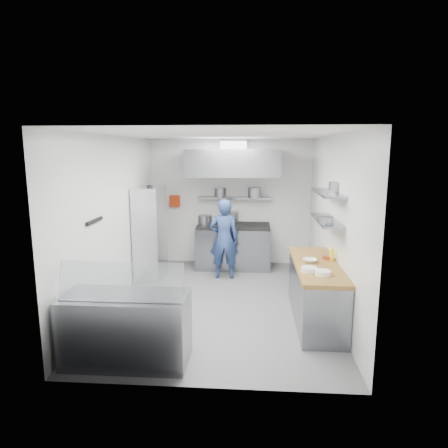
# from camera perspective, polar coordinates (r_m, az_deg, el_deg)

# --- Properties ---
(floor) EXTENTS (5.00, 5.00, 0.00)m
(floor) POSITION_cam_1_polar(r_m,az_deg,el_deg) (6.95, -0.37, -11.11)
(floor) COLOR #4A4A4D
(floor) RESTS_ON ground
(ceiling) EXTENTS (5.00, 5.00, 0.00)m
(ceiling) POSITION_cam_1_polar(r_m,az_deg,el_deg) (6.46, -0.40, 12.64)
(ceiling) COLOR silver
(ceiling) RESTS_ON wall_back
(wall_back) EXTENTS (3.60, 2.80, 0.02)m
(wall_back) POSITION_cam_1_polar(r_m,az_deg,el_deg) (9.03, 0.88, 3.14)
(wall_back) COLOR white
(wall_back) RESTS_ON floor
(wall_front) EXTENTS (3.60, 2.80, 0.02)m
(wall_front) POSITION_cam_1_polar(r_m,az_deg,el_deg) (4.14, -3.14, -5.83)
(wall_front) COLOR white
(wall_front) RESTS_ON floor
(wall_left) EXTENTS (2.80, 5.00, 0.02)m
(wall_left) POSITION_cam_1_polar(r_m,az_deg,el_deg) (6.94, -15.37, 0.51)
(wall_left) COLOR white
(wall_left) RESTS_ON floor
(wall_right) EXTENTS (2.80, 5.00, 0.02)m
(wall_right) POSITION_cam_1_polar(r_m,az_deg,el_deg) (6.67, 15.23, 0.12)
(wall_right) COLOR white
(wall_right) RESTS_ON floor
(gas_range) EXTENTS (1.60, 0.80, 0.90)m
(gas_range) POSITION_cam_1_polar(r_m,az_deg,el_deg) (8.80, 1.36, -3.34)
(gas_range) COLOR gray
(gas_range) RESTS_ON floor
(cooktop) EXTENTS (1.57, 0.78, 0.06)m
(cooktop) POSITION_cam_1_polar(r_m,az_deg,el_deg) (8.70, 1.38, -0.27)
(cooktop) COLOR black
(cooktop) RESTS_ON gas_range
(stock_pot_left) EXTENTS (0.30, 0.30, 0.20)m
(stock_pot_left) POSITION_cam_1_polar(r_m,az_deg,el_deg) (8.68, -2.76, 0.57)
(stock_pot_left) COLOR slate
(stock_pot_left) RESTS_ON cooktop
(stock_pot_mid) EXTENTS (0.35, 0.35, 0.24)m
(stock_pot_mid) POSITION_cam_1_polar(r_m,az_deg,el_deg) (9.02, 0.95, 1.08)
(stock_pot_mid) COLOR slate
(stock_pot_mid) RESTS_ON cooktop
(over_range_shelf) EXTENTS (1.60, 0.30, 0.04)m
(over_range_shelf) POSITION_cam_1_polar(r_m,az_deg,el_deg) (8.85, 1.47, 3.78)
(over_range_shelf) COLOR gray
(over_range_shelf) RESTS_ON wall_back
(shelf_pot_a) EXTENTS (0.26, 0.26, 0.18)m
(shelf_pot_a) POSITION_cam_1_polar(r_m,az_deg,el_deg) (8.98, -0.55, 4.58)
(shelf_pot_a) COLOR slate
(shelf_pot_a) RESTS_ON over_range_shelf
(shelf_pot_b) EXTENTS (0.28, 0.28, 0.22)m
(shelf_pot_b) POSITION_cam_1_polar(r_m,az_deg,el_deg) (8.63, 4.38, 4.44)
(shelf_pot_b) COLOR slate
(shelf_pot_b) RESTS_ON over_range_shelf
(extractor_hood) EXTENTS (1.90, 1.15, 0.55)m
(extractor_hood) POSITION_cam_1_polar(r_m,az_deg,el_deg) (8.37, 1.36, 8.75)
(extractor_hood) COLOR gray
(extractor_hood) RESTS_ON wall_back
(hood_duct) EXTENTS (0.55, 0.55, 0.24)m
(hood_duct) POSITION_cam_1_polar(r_m,az_deg,el_deg) (8.60, 1.45, 11.33)
(hood_duct) COLOR slate
(hood_duct) RESTS_ON extractor_hood
(red_firebox) EXTENTS (0.22, 0.10, 0.26)m
(red_firebox) POSITION_cam_1_polar(r_m,az_deg,el_deg) (9.12, -7.02, 3.27)
(red_firebox) COLOR #AB2C0D
(red_firebox) RESTS_ON wall_back
(chef) EXTENTS (0.60, 0.41, 1.61)m
(chef) POSITION_cam_1_polar(r_m,az_deg,el_deg) (8.00, -0.01, -2.14)
(chef) COLOR navy
(chef) RESTS_ON floor
(wire_rack) EXTENTS (0.50, 0.90, 1.85)m
(wire_rack) POSITION_cam_1_polar(r_m,az_deg,el_deg) (8.13, -10.48, -1.26)
(wire_rack) COLOR silver
(wire_rack) RESTS_ON floor
(rack_bin_a) EXTENTS (0.17, 0.21, 0.19)m
(rack_bin_a) POSITION_cam_1_polar(r_m,az_deg,el_deg) (7.89, -10.96, -2.56)
(rack_bin_a) COLOR white
(rack_bin_a) RESTS_ON wire_rack
(rack_bin_b) EXTENTS (0.15, 0.20, 0.18)m
(rack_bin_b) POSITION_cam_1_polar(r_m,az_deg,el_deg) (8.24, -10.24, 1.56)
(rack_bin_b) COLOR yellow
(rack_bin_b) RESTS_ON wire_rack
(rack_jar) EXTENTS (0.12, 0.12, 0.18)m
(rack_jar) POSITION_cam_1_polar(r_m,az_deg,el_deg) (7.88, -10.54, 4.81)
(rack_jar) COLOR black
(rack_jar) RESTS_ON wire_rack
(knife_strip) EXTENTS (0.04, 0.55, 0.05)m
(knife_strip) POSITION_cam_1_polar(r_m,az_deg,el_deg) (6.08, -18.02, 0.42)
(knife_strip) COLOR black
(knife_strip) RESTS_ON wall_left
(prep_counter_base) EXTENTS (0.62, 2.00, 0.84)m
(prep_counter_base) POSITION_cam_1_polar(r_m,az_deg,el_deg) (6.29, 12.94, -9.65)
(prep_counter_base) COLOR gray
(prep_counter_base) RESTS_ON floor
(prep_counter_top) EXTENTS (0.65, 2.04, 0.06)m
(prep_counter_top) POSITION_cam_1_polar(r_m,az_deg,el_deg) (6.15, 13.11, -5.72)
(prep_counter_top) COLOR brown
(prep_counter_top) RESTS_ON prep_counter_base
(plate_stack_a) EXTENTS (0.21, 0.21, 0.06)m
(plate_stack_a) POSITION_cam_1_polar(r_m,az_deg,el_deg) (5.59, 13.95, -6.77)
(plate_stack_a) COLOR white
(plate_stack_a) RESTS_ON prep_counter_top
(plate_stack_b) EXTENTS (0.22, 0.22, 0.06)m
(plate_stack_b) POSITION_cam_1_polar(r_m,az_deg,el_deg) (5.70, 12.08, -6.36)
(plate_stack_b) COLOR white
(plate_stack_b) RESTS_ON prep_counter_top
(copper_pan) EXTENTS (0.15, 0.15, 0.06)m
(copper_pan) POSITION_cam_1_polar(r_m,az_deg,el_deg) (6.38, 14.55, -4.63)
(copper_pan) COLOR #BF5B36
(copper_pan) RESTS_ON prep_counter_top
(squeeze_bottle) EXTENTS (0.07, 0.07, 0.18)m
(squeeze_bottle) POSITION_cam_1_polar(r_m,az_deg,el_deg) (6.33, 15.15, -4.22)
(squeeze_bottle) COLOR yellow
(squeeze_bottle) RESTS_ON prep_counter_top
(mixing_bowl) EXTENTS (0.23, 0.23, 0.05)m
(mixing_bowl) POSITION_cam_1_polar(r_m,az_deg,el_deg) (6.16, 12.16, -5.11)
(mixing_bowl) COLOR white
(mixing_bowl) RESTS_ON prep_counter_top
(wall_shelf_lower) EXTENTS (0.30, 1.30, 0.04)m
(wall_shelf_lower) POSITION_cam_1_polar(r_m,az_deg,el_deg) (6.33, 14.37, 0.54)
(wall_shelf_lower) COLOR gray
(wall_shelf_lower) RESTS_ON wall_right
(wall_shelf_upper) EXTENTS (0.30, 1.30, 0.04)m
(wall_shelf_upper) POSITION_cam_1_polar(r_m,az_deg,el_deg) (6.27, 14.54, 4.32)
(wall_shelf_upper) COLOR gray
(wall_shelf_upper) RESTS_ON wall_right
(shelf_pot_c) EXTENTS (0.22, 0.22, 0.10)m
(shelf_pot_c) POSITION_cam_1_polar(r_m,az_deg,el_deg) (5.90, 14.34, 0.52)
(shelf_pot_c) COLOR slate
(shelf_pot_c) RESTS_ON wall_shelf_lower
(shelf_pot_d) EXTENTS (0.29, 0.29, 0.14)m
(shelf_pot_d) POSITION_cam_1_polar(r_m,az_deg,el_deg) (6.37, 16.03, 5.15)
(shelf_pot_d) COLOR slate
(shelf_pot_d) RESTS_ON wall_shelf_upper
(display_case) EXTENTS (1.50, 0.70, 0.85)m
(display_case) POSITION_cam_1_polar(r_m,az_deg,el_deg) (5.15, -13.75, -14.31)
(display_case) COLOR gray
(display_case) RESTS_ON floor
(display_glass) EXTENTS (1.47, 0.19, 0.42)m
(display_glass) POSITION_cam_1_polar(r_m,az_deg,el_deg) (4.81, -14.53, -7.90)
(display_glass) COLOR silver
(display_glass) RESTS_ON display_case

